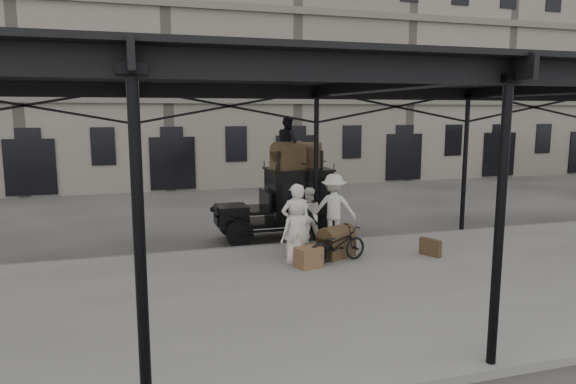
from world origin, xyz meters
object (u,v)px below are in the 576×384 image
(steamer_trunk_platform, at_px, (336,244))
(steamer_trunk_roof_near, at_px, (288,158))
(porter_official, at_px, (301,223))
(porter_left, at_px, (296,224))
(taxi, at_px, (288,200))
(bicycle, at_px, (337,245))

(steamer_trunk_platform, bearing_deg, steamer_trunk_roof_near, 74.33)
(porter_official, relative_size, steamer_trunk_roof_near, 1.61)
(porter_left, relative_size, steamer_trunk_roof_near, 2.10)
(steamer_trunk_roof_near, bearing_deg, steamer_trunk_platform, -102.00)
(taxi, bearing_deg, bicycle, -85.94)
(taxi, xyz_separation_m, porter_left, (-0.74, -3.14, -0.05))
(bicycle, relative_size, steamer_trunk_roof_near, 1.82)
(bicycle, relative_size, steamer_trunk_platform, 1.84)
(taxi, distance_m, steamer_trunk_roof_near, 1.35)
(taxi, relative_size, steamer_trunk_roof_near, 3.81)
(porter_official, xyz_separation_m, steamer_trunk_platform, (0.69, -0.88, -0.43))
(porter_left, bearing_deg, steamer_trunk_roof_near, -96.36)
(porter_left, height_order, porter_official, porter_left)
(taxi, distance_m, bicycle, 3.48)
(porter_official, xyz_separation_m, bicycle, (0.50, -1.39, -0.31))
(porter_official, bearing_deg, bicycle, 143.46)
(bicycle, xyz_separation_m, steamer_trunk_platform, (0.19, 0.51, -0.11))
(steamer_trunk_platform, bearing_deg, taxi, 71.88)
(taxi, xyz_separation_m, steamer_trunk_roof_near, (-0.08, -0.25, 1.33))
(porter_left, relative_size, bicycle, 1.15)
(taxi, relative_size, porter_official, 2.36)
(steamer_trunk_platform, bearing_deg, bicycle, -136.57)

